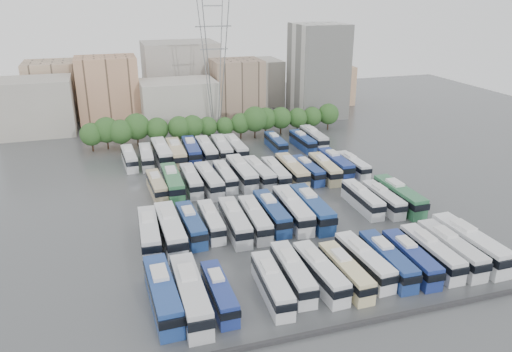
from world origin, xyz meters
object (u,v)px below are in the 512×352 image
object	(u,v)px
bus_r2_s7	(259,173)
bus_r2_s12	(335,163)
bus_r1_s8	(312,208)
bus_r3_s13	(314,138)
bus_r1_s4	(235,221)
bus_r1_s11	(362,199)
bus_r2_s2	(173,182)
bus_r2_s6	(242,172)
bus_r0_s4	(272,284)
bus_r0_s7	(345,271)
electricity_pylon	(214,59)
bus_r0_s6	(320,272)
bus_r0_s1	(190,294)
bus_r3_s4	(191,150)
bus_r3_s6	(222,149)
bus_r0_s9	(387,260)
bus_r0_s12	(451,249)
bus_r2_s9	(292,170)
bus_r3_s7	(235,148)
bus_r0_s0	(163,293)
bus_r1_s6	(271,212)
bus_r0_s13	(470,243)
bus_r1_s0	(149,232)
bus_r3_s3	(176,153)
apartment_tower	(318,71)
bus_r0_s2	(219,292)
bus_r2_s3	(191,180)
bus_r1_s3	(211,221)
bus_r2_s5	(225,176)
bus_r1_s2	(191,224)
bus_r3_s0	(129,158)
bus_r2_s10	(307,170)
bus_r1_s7	(293,209)
bus_r3_s2	(162,152)
bus_r1_s13	(399,196)
bus_r2_s1	(157,185)
bus_r2_s11	(325,168)
bus_r1_s12	(383,199)
bus_r0_s10	(411,258)

from	to	relation	value
bus_r2_s7	bus_r2_s12	xyz separation A→B (m)	(16.61, 0.43, 0.01)
bus_r1_s8	bus_r3_s13	bearing A→B (deg)	66.83
bus_r1_s4	bus_r1_s11	bearing A→B (deg)	7.01
bus_r2_s2	bus_r2_s6	size ratio (longest dim) A/B	0.99
bus_r0_s4	bus_r0_s7	bearing A→B (deg)	2.59
electricity_pylon	bus_r0_s6	bearing A→B (deg)	-92.82
bus_r0_s1	bus_r3_s13	xyz separation A→B (m)	(39.78, 55.39, -0.19)
bus_r3_s4	bus_r3_s6	distance (m)	6.76
bus_r0_s6	bus_r0_s9	world-z (taller)	bus_r0_s9
bus_r0_s6	bus_r2_s6	xyz separation A→B (m)	(0.14, 37.15, 0.21)
bus_r0_s12	bus_r2_s9	xyz separation A→B (m)	(-9.76, 35.49, 0.05)
bus_r3_s7	bus_r3_s6	bearing A→B (deg)	177.17
bus_r0_s0	bus_r1_s6	world-z (taller)	bus_r0_s0
bus_r0_s0	bus_r0_s9	world-z (taller)	bus_r0_s0
bus_r0_s13	bus_r1_s0	distance (m)	45.88
bus_r1_s11	bus_r3_s3	world-z (taller)	bus_r3_s3
bus_r0_s1	bus_r1_s11	bearing A→B (deg)	30.78
bus_r3_s6	apartment_tower	bearing A→B (deg)	42.07
bus_r0_s2	bus_r2_s3	xyz separation A→B (m)	(3.39, 36.84, 0.14)
apartment_tower	bus_r3_s3	xyz separation A→B (m)	(-45.76, -29.09, -10.95)
bus_r2_s7	bus_r1_s6	bearing A→B (deg)	-103.96
bus_r1_s3	bus_r1_s8	size ratio (longest dim) A/B	0.81
bus_r0_s12	bus_r2_s5	xyz separation A→B (m)	(-22.87, 37.05, -0.21)
bus_r0_s7	bus_r1_s2	bearing A→B (deg)	129.70
bus_r0_s1	bus_r3_s0	world-z (taller)	bus_r0_s1
bus_r1_s11	bus_r3_s6	world-z (taller)	bus_r3_s6
bus_r2_s3	bus_r2_s10	bearing A→B (deg)	-2.48
bus_r1_s7	bus_r2_s5	bearing A→B (deg)	111.43
bus_r0_s7	bus_r2_s2	distance (m)	40.37
bus_r1_s2	bus_r2_s7	size ratio (longest dim) A/B	0.94
bus_r0_s1	bus_r1_s11	size ratio (longest dim) A/B	1.17
bus_r0_s7	bus_r2_s7	world-z (taller)	bus_r2_s7
bus_r3_s2	bus_r3_s7	distance (m)	16.26
bus_r1_s13	bus_r2_s10	world-z (taller)	bus_r1_s13
bus_r2_s1	bus_r2_s11	xyz separation A→B (m)	(32.97, -1.22, 0.17)
bus_r1_s3	bus_r2_s3	distance (m)	17.76
bus_r3_s0	bus_r1_s0	bearing A→B (deg)	-91.93
bus_r1_s7	bus_r1_s12	size ratio (longest dim) A/B	1.19
bus_r1_s12	bus_r3_s6	size ratio (longest dim) A/B	0.87
bus_r2_s11	bus_r3_s0	bearing A→B (deg)	155.95
bus_r1_s7	bus_r1_s4	bearing A→B (deg)	-171.40
bus_r2_s12	bus_r3_s7	world-z (taller)	bus_r3_s7
bus_r0_s7	bus_r2_s10	world-z (taller)	bus_r0_s7
bus_r0_s7	bus_r0_s9	size ratio (longest dim) A/B	0.95
bus_r0_s2	bus_r1_s11	xyz separation A→B (m)	(29.80, 19.60, 0.12)
bus_r2_s10	bus_r1_s11	bearing A→B (deg)	-80.77
bus_r0_s10	bus_r2_s10	xyz separation A→B (m)	(0.12, 35.81, -0.06)
bus_r1_s8	bus_r3_s13	distance (m)	40.72
bus_r0_s2	bus_r2_s12	distance (m)	49.76
bus_r0_s6	bus_r0_s10	size ratio (longest dim) A/B	1.01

